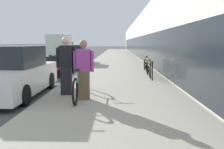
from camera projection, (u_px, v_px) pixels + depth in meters
sidewalk_slab at (117, 59)px, 26.10m from camera, size 4.46×70.00×0.11m
storefront_facade at (171, 38)px, 33.59m from camera, size 10.01×70.00×4.57m
lawn_strip at (20, 57)px, 30.34m from camera, size 5.08×70.00×0.03m
tandem_bicycle at (81, 84)px, 7.57m from camera, size 0.52×2.89×0.92m
person_rider at (84, 70)px, 7.13m from camera, size 0.58×0.23×1.71m
person_bystander at (66, 66)px, 7.81m from camera, size 0.61×0.24×1.81m
bike_rack_hoop at (152, 68)px, 10.99m from camera, size 0.05×0.60×0.84m
cruiser_bike_nearest at (149, 69)px, 12.25m from camera, size 0.52×1.66×0.84m
cruiser_bike_middle at (146, 65)px, 14.29m from camera, size 0.52×1.77×0.87m
parked_sedan_curbside at (15, 74)px, 8.19m from camera, size 1.78×4.44×1.70m
vintage_roadster_curbside at (54, 67)px, 13.54m from camera, size 1.85×3.82×0.96m
parked_sedan_far at (74, 56)px, 19.71m from camera, size 1.94×4.42×1.54m
moving_truck at (61, 45)px, 33.28m from camera, size 2.22×7.55×2.72m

